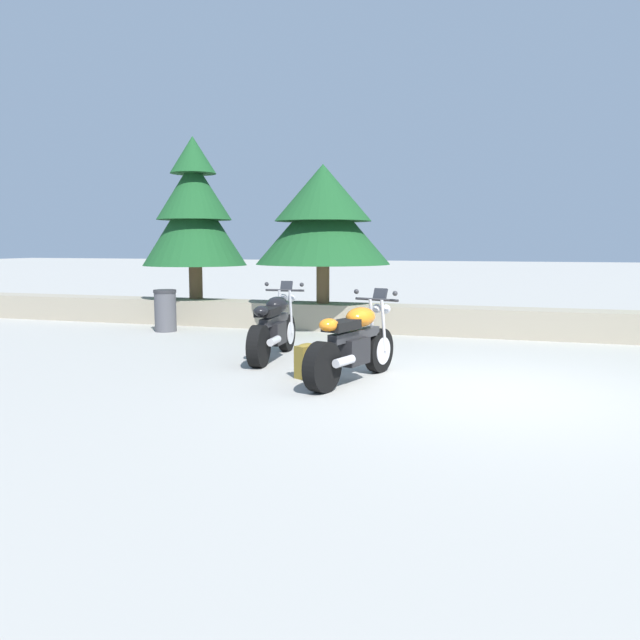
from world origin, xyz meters
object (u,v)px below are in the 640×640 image
at_px(pine_tree_far_left, 194,212).
at_px(pine_tree_mid_left, 323,217).
at_px(trash_bin, 165,310).
at_px(rider_backpack, 307,360).
at_px(motorcycle_black_near_left, 274,328).
at_px(motorcycle_orange_centre, 354,345).

relative_size(pine_tree_far_left, pine_tree_mid_left, 1.26).
distance_m(pine_tree_far_left, trash_bin, 2.57).
bearing_deg(pine_tree_far_left, rider_backpack, -49.04).
bearing_deg(motorcycle_black_near_left, trash_bin, 145.85).
bearing_deg(pine_tree_mid_left, pine_tree_far_left, 175.57).
xyz_separation_m(motorcycle_black_near_left, motorcycle_orange_centre, (1.59, -1.24, 0.00)).
distance_m(motorcycle_orange_centre, pine_tree_mid_left, 5.38).
relative_size(motorcycle_black_near_left, pine_tree_mid_left, 0.72).
height_order(motorcycle_black_near_left, rider_backpack, motorcycle_black_near_left).
bearing_deg(motorcycle_black_near_left, motorcycle_orange_centre, -37.86).
xyz_separation_m(motorcycle_black_near_left, pine_tree_mid_left, (-0.24, 3.46, 1.87)).
height_order(rider_backpack, trash_bin, trash_bin).
relative_size(rider_backpack, pine_tree_mid_left, 0.16).
xyz_separation_m(motorcycle_black_near_left, trash_bin, (-3.24, 2.20, -0.05)).
relative_size(pine_tree_far_left, trash_bin, 4.21).
height_order(rider_backpack, pine_tree_far_left, pine_tree_far_left).
bearing_deg(trash_bin, motorcycle_black_near_left, -34.15).
relative_size(pine_tree_mid_left, trash_bin, 3.34).
bearing_deg(rider_backpack, motorcycle_black_near_left, 127.57).
bearing_deg(trash_bin, pine_tree_far_left, 93.50).
distance_m(motorcycle_black_near_left, motorcycle_orange_centre, 2.02).
xyz_separation_m(rider_backpack, pine_tree_far_left, (-4.28, 4.93, 2.27)).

